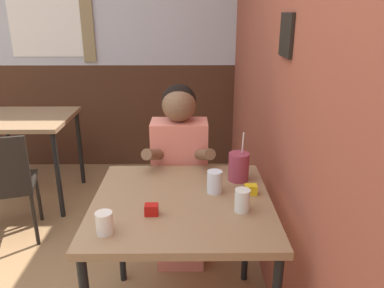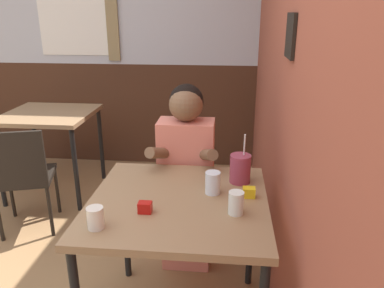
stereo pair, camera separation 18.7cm
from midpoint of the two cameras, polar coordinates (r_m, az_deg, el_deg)
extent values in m
cube|color=#9E4C38|center=(2.63, 8.84, 13.32)|extent=(0.06, 4.63, 2.70)
cube|color=black|center=(1.90, 11.38, 15.95)|extent=(0.02, 0.21, 0.21)
cube|color=#472819|center=(4.22, -15.84, 4.07)|extent=(6.00, 0.06, 1.10)
cube|color=white|center=(4.17, -22.82, 17.12)|extent=(0.72, 0.01, 0.72)
cube|color=#937F56|center=(4.02, -17.10, 17.71)|extent=(0.12, 0.02, 0.82)
cube|color=#93704C|center=(1.82, -4.52, -9.05)|extent=(0.85, 0.84, 0.04)
cylinder|color=black|center=(2.40, -13.16, -12.65)|extent=(0.04, 0.04, 0.74)
cylinder|color=black|center=(2.36, 6.04, -12.82)|extent=(0.04, 0.04, 0.74)
cube|color=#93704C|center=(3.54, -25.49, 3.45)|extent=(0.76, 0.73, 0.04)
cylinder|color=black|center=(3.25, -21.32, -4.60)|extent=(0.04, 0.04, 0.74)
cylinder|color=black|center=(4.08, -27.23, -0.61)|extent=(0.04, 0.04, 0.74)
cylinder|color=black|center=(3.82, -18.06, -0.62)|extent=(0.04, 0.04, 0.74)
cube|color=black|center=(3.11, -28.02, -5.53)|extent=(0.50, 0.50, 0.04)
cylinder|color=black|center=(3.33, -23.85, -7.50)|extent=(0.03, 0.03, 0.41)
cylinder|color=black|center=(3.01, -24.52, -10.53)|extent=(0.03, 0.03, 0.41)
cube|color=#EA7F6B|center=(2.57, -3.91, -13.62)|extent=(0.31, 0.20, 0.45)
cube|color=#EA7F6B|center=(2.33, -4.20, -3.20)|extent=(0.34, 0.20, 0.56)
sphere|color=black|center=(2.23, -4.41, 6.48)|extent=(0.21, 0.21, 0.21)
sphere|color=brown|center=(2.21, -4.44, 5.95)|extent=(0.20, 0.20, 0.20)
cylinder|color=brown|center=(2.17, -8.09, -1.62)|extent=(0.14, 0.27, 0.15)
cylinder|color=brown|center=(2.15, -0.88, -1.61)|extent=(0.14, 0.27, 0.15)
cylinder|color=#99384C|center=(1.99, 4.45, -3.52)|extent=(0.11, 0.11, 0.15)
cylinder|color=white|center=(1.94, 5.03, -0.12)|extent=(0.01, 0.04, 0.14)
cylinder|color=silver|center=(1.86, 0.57, -5.84)|extent=(0.08, 0.08, 0.11)
cylinder|color=silver|center=(1.70, 4.51, -8.65)|extent=(0.07, 0.07, 0.11)
cylinder|color=silver|center=(1.60, -16.57, -11.56)|extent=(0.07, 0.07, 0.09)
cube|color=#B7140F|center=(1.70, -9.39, -9.93)|extent=(0.06, 0.04, 0.05)
cube|color=yellow|center=(1.86, 6.09, -6.99)|extent=(0.06, 0.04, 0.05)
camera|label=1|loc=(0.09, -92.86, -1.02)|focal=35.00mm
camera|label=2|loc=(0.09, 87.14, 1.02)|focal=35.00mm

